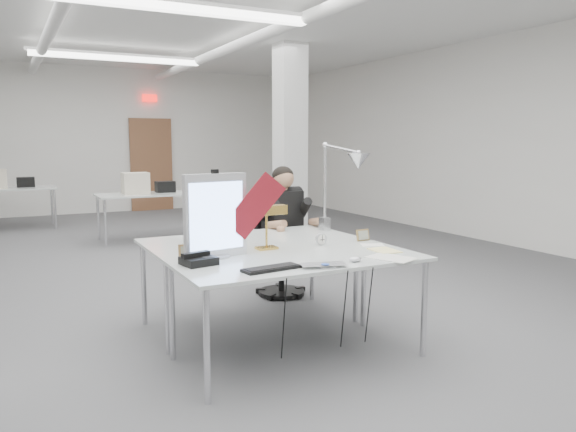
% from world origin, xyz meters
% --- Properties ---
extents(room_shell, '(10.04, 14.04, 3.24)m').
position_xyz_m(room_shell, '(0.04, 0.13, 1.69)').
color(room_shell, '#4E4E50').
rests_on(room_shell, ground).
extents(desk_main, '(1.80, 0.90, 0.02)m').
position_xyz_m(desk_main, '(0.00, -2.50, 0.74)').
color(desk_main, silver).
rests_on(desk_main, room_shell).
extents(desk_second, '(1.80, 0.90, 0.02)m').
position_xyz_m(desk_second, '(0.00, -1.60, 0.74)').
color(desk_second, silver).
rests_on(desk_second, room_shell).
extents(bg_desk_a, '(1.60, 0.80, 0.02)m').
position_xyz_m(bg_desk_a, '(0.20, 3.00, 0.74)').
color(bg_desk_a, silver).
rests_on(bg_desk_a, room_shell).
extents(bg_desk_b, '(1.60, 0.80, 0.02)m').
position_xyz_m(bg_desk_b, '(-1.80, 5.20, 0.74)').
color(bg_desk_b, silver).
rests_on(bg_desk_b, room_shell).
extents(office_chair, '(0.57, 0.57, 0.99)m').
position_xyz_m(office_chair, '(0.64, -0.91, 0.49)').
color(office_chair, black).
rests_on(office_chair, room_shell).
extents(seated_person, '(0.54, 0.63, 0.84)m').
position_xyz_m(seated_person, '(0.64, -0.96, 0.90)').
color(seated_person, black).
rests_on(seated_person, office_chair).
extents(monitor, '(0.49, 0.13, 0.61)m').
position_xyz_m(monitor, '(-0.53, -2.21, 1.06)').
color(monitor, silver).
rests_on(monitor, desk_main).
extents(pennant, '(0.46, 0.13, 0.50)m').
position_xyz_m(pennant, '(-0.23, -2.24, 1.12)').
color(pennant, maroon).
rests_on(pennant, monitor).
extents(keyboard, '(0.41, 0.18, 0.02)m').
position_xyz_m(keyboard, '(-0.34, -2.75, 0.76)').
color(keyboard, black).
rests_on(keyboard, desk_main).
extents(laptop, '(0.35, 0.27, 0.02)m').
position_xyz_m(laptop, '(-0.01, -2.88, 0.77)').
color(laptop, '#A6A6AB').
rests_on(laptop, desk_main).
extents(mouse, '(0.10, 0.07, 0.04)m').
position_xyz_m(mouse, '(0.29, -2.80, 0.77)').
color(mouse, silver).
rests_on(mouse, desk_main).
extents(bankers_lamp, '(0.28, 0.12, 0.32)m').
position_xyz_m(bankers_lamp, '(-0.07, -2.09, 0.91)').
color(bankers_lamp, '#BD8E3B').
rests_on(bankers_lamp, desk_main).
extents(desk_phone, '(0.25, 0.23, 0.05)m').
position_xyz_m(desk_phone, '(-0.72, -2.39, 0.78)').
color(desk_phone, black).
rests_on(desk_phone, desk_main).
extents(picture_frame_left, '(0.15, 0.07, 0.11)m').
position_xyz_m(picture_frame_left, '(-0.73, -2.19, 0.81)').
color(picture_frame_left, '#9F7844').
rests_on(picture_frame_left, desk_main).
extents(picture_frame_right, '(0.13, 0.04, 0.10)m').
position_xyz_m(picture_frame_right, '(0.81, -2.13, 0.80)').
color(picture_frame_right, olive).
rests_on(picture_frame_right, desk_main).
extents(desk_clock, '(0.10, 0.04, 0.09)m').
position_xyz_m(desk_clock, '(0.39, -2.14, 0.81)').
color(desk_clock, '#B4B5B9').
rests_on(desk_clock, desk_main).
extents(paper_stack_a, '(0.33, 0.38, 0.01)m').
position_xyz_m(paper_stack_a, '(0.58, -2.82, 0.76)').
color(paper_stack_a, silver).
rests_on(paper_stack_a, desk_main).
extents(paper_stack_b, '(0.19, 0.25, 0.01)m').
position_xyz_m(paper_stack_b, '(0.71, -2.57, 0.76)').
color(paper_stack_b, '#F7E794').
rests_on(paper_stack_b, desk_main).
extents(paper_stack_c, '(0.21, 0.19, 0.01)m').
position_xyz_m(paper_stack_c, '(0.76, -2.34, 0.76)').
color(paper_stack_c, white).
rests_on(paper_stack_c, desk_main).
extents(beige_monitor, '(0.42, 0.41, 0.32)m').
position_xyz_m(beige_monitor, '(-0.34, -1.62, 0.92)').
color(beige_monitor, beige).
rests_on(beige_monitor, desk_second).
extents(architect_lamp, '(0.46, 0.79, 0.96)m').
position_xyz_m(architect_lamp, '(0.81, -1.74, 1.23)').
color(architect_lamp, silver).
rests_on(architect_lamp, desk_second).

